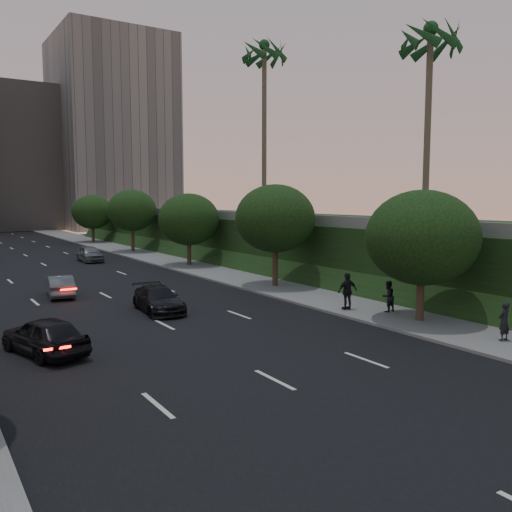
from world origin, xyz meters
TOP-DOWN VIEW (x-y plane):
  - ground at (0.00, 0.00)m, footprint 160.00×160.00m
  - road_surface at (0.00, 30.00)m, footprint 16.00×140.00m
  - sidewalk_right at (10.25, 30.00)m, footprint 4.50×140.00m
  - embankment at (22.00, 28.00)m, footprint 18.00×90.00m
  - parapet_wall at (13.50, 28.00)m, footprint 0.35×90.00m
  - office_block_mid at (6.00, 102.00)m, footprint 22.00×18.00m
  - office_block_right at (24.00, 96.00)m, footprint 20.00×22.00m
  - tree_right_a at (10.30, 8.00)m, footprint 5.20×5.20m
  - tree_right_b at (10.30, 20.00)m, footprint 5.20×5.20m
  - tree_right_c at (10.30, 33.00)m, footprint 5.20×5.20m
  - tree_right_d at (10.30, 47.00)m, footprint 5.20×5.20m
  - tree_right_e at (10.30, 62.00)m, footprint 5.20×5.20m
  - palm_mid at (17.50, 14.00)m, footprint 3.20×3.20m
  - palm_far at (16.00, 30.00)m, footprint 3.20×3.20m
  - sedan_near_left at (-5.63, 11.99)m, footprint 2.82×4.60m
  - sedan_mid_left at (-2.36, 24.11)m, footprint 1.86×4.07m
  - sedan_near_right at (0.91, 16.92)m, footprint 2.20×4.64m
  - sedan_far_right at (4.05, 40.98)m, footprint 1.84×4.39m
  - pedestrian_a at (10.23, 3.68)m, footprint 0.58×0.38m
  - pedestrian_b at (10.39, 10.11)m, footprint 0.78×0.62m
  - pedestrian_c at (9.07, 11.64)m, footprint 1.16×0.59m

SIDE VIEW (x-z plane):
  - ground at x=0.00m, z-range 0.00..0.00m
  - road_surface at x=0.00m, z-range 0.00..0.02m
  - sidewalk_right at x=10.25m, z-range 0.00..0.15m
  - sedan_mid_left at x=-2.36m, z-range 0.00..1.30m
  - sedan_near_right at x=0.91m, z-range 0.00..1.30m
  - sedan_near_left at x=-5.63m, z-range 0.00..1.46m
  - sedan_far_right at x=4.05m, z-range 0.00..1.48m
  - pedestrian_b at x=10.39m, z-range 0.15..1.72m
  - pedestrian_a at x=10.23m, z-range 0.15..1.73m
  - pedestrian_c at x=9.07m, z-range 0.15..2.06m
  - embankment at x=22.00m, z-range 0.00..4.00m
  - tree_right_a at x=10.30m, z-range 0.90..7.14m
  - tree_right_c at x=10.30m, z-range 0.90..7.14m
  - tree_right_e at x=10.30m, z-range 0.90..7.14m
  - parapet_wall at x=13.50m, z-range 4.00..4.70m
  - tree_right_b at x=10.30m, z-range 1.15..7.88m
  - tree_right_d at x=10.30m, z-range 1.15..7.88m
  - office_block_mid at x=6.00m, z-range 0.00..26.00m
  - palm_mid at x=17.50m, z-range 8.82..21.82m
  - palm_far at x=16.00m, z-range 9.89..25.39m
  - office_block_right at x=24.00m, z-range 0.00..36.00m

